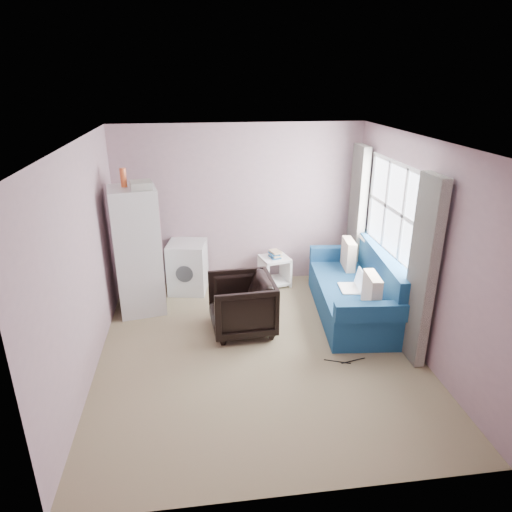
{
  "coord_description": "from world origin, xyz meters",
  "views": [
    {
      "loc": [
        -0.66,
        -4.73,
        3.13
      ],
      "look_at": [
        0.05,
        0.6,
        1.0
      ],
      "focal_mm": 32.0,
      "sensor_mm": 36.0,
      "label": 1
    }
  ],
  "objects": [
    {
      "name": "sofa",
      "position": [
        1.49,
        0.73,
        0.34
      ],
      "size": [
        1.12,
        2.14,
        0.92
      ],
      "rotation": [
        0.0,
        0.0,
        -0.1
      ],
      "color": "navy",
      "rests_on": "ground"
    },
    {
      "name": "washing_machine",
      "position": [
        -0.85,
        1.81,
        0.41
      ],
      "size": [
        0.64,
        0.64,
        0.79
      ],
      "rotation": [
        0.0,
        0.0,
        -0.17
      ],
      "color": "beige",
      "rests_on": "ground"
    },
    {
      "name": "floor_cables",
      "position": [
        0.98,
        -0.38,
        0.01
      ],
      "size": [
        0.49,
        0.13,
        0.01
      ],
      "rotation": [
        0.0,
        0.0,
        -0.03
      ],
      "color": "black",
      "rests_on": "ground"
    },
    {
      "name": "armchair",
      "position": [
        -0.15,
        0.5,
        0.41
      ],
      "size": [
        0.8,
        0.84,
        0.82
      ],
      "primitive_type": "imported",
      "rotation": [
        0.0,
        0.0,
        -1.5
      ],
      "color": "black",
      "rests_on": "ground"
    },
    {
      "name": "side_table",
      "position": [
        0.51,
        1.84,
        0.27
      ],
      "size": [
        0.51,
        0.51,
        0.58
      ],
      "rotation": [
        0.0,
        0.0,
        0.24
      ],
      "color": "white",
      "rests_on": "ground"
    },
    {
      "name": "room",
      "position": [
        0.02,
        0.01,
        1.25
      ],
      "size": [
        3.84,
        4.24,
        2.54
      ],
      "color": "#887859",
      "rests_on": "ground"
    },
    {
      "name": "fridge",
      "position": [
        -1.5,
        1.28,
        0.9
      ],
      "size": [
        0.72,
        0.71,
        2.02
      ],
      "rotation": [
        0.0,
        0.0,
        0.18
      ],
      "color": "beige",
      "rests_on": "ground"
    },
    {
      "name": "window_dressing",
      "position": [
        1.78,
        0.7,
        1.11
      ],
      "size": [
        0.17,
        2.62,
        2.18
      ],
      "color": "white",
      "rests_on": "ground"
    }
  ]
}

